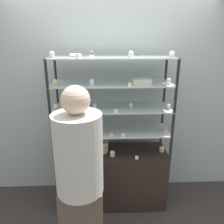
% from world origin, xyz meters
% --- Properties ---
extents(ground_plane, '(20.00, 20.00, 0.00)m').
position_xyz_m(ground_plane, '(0.00, 0.00, 0.00)').
color(ground_plane, '#38332D').
extents(back_wall, '(8.00, 0.05, 2.60)m').
position_xyz_m(back_wall, '(0.00, 0.37, 1.30)').
color(back_wall, '#A8B2AD').
rests_on(back_wall, ground_plane).
extents(display_base, '(1.34, 0.45, 0.74)m').
position_xyz_m(display_base, '(0.00, 0.00, 0.37)').
color(display_base, black).
rests_on(display_base, ground_plane).
extents(display_riser_lower, '(1.34, 0.45, 0.28)m').
position_xyz_m(display_riser_lower, '(0.00, 0.00, 1.01)').
color(display_riser_lower, black).
rests_on(display_riser_lower, display_base).
extents(display_riser_middle, '(1.34, 0.45, 0.28)m').
position_xyz_m(display_riser_middle, '(0.00, 0.00, 1.29)').
color(display_riser_middle, black).
rests_on(display_riser_middle, display_riser_lower).
extents(display_riser_upper, '(1.34, 0.45, 0.28)m').
position_xyz_m(display_riser_upper, '(0.00, 0.00, 1.58)').
color(display_riser_upper, black).
rests_on(display_riser_upper, display_riser_middle).
extents(display_riser_top, '(1.34, 0.45, 0.28)m').
position_xyz_m(display_riser_top, '(0.00, 0.00, 1.86)').
color(display_riser_top, black).
rests_on(display_riser_top, display_riser_upper).
extents(layer_cake_centerpiece, '(0.17, 0.17, 0.14)m').
position_xyz_m(layer_cake_centerpiece, '(-0.13, -0.01, 0.81)').
color(layer_cake_centerpiece, '#DBBC84').
rests_on(layer_cake_centerpiece, display_base).
extents(sheet_cake_frosted, '(0.21, 0.18, 0.06)m').
position_xyz_m(sheet_cake_frosted, '(0.32, -0.01, 1.62)').
color(sheet_cake_frosted, beige).
rests_on(sheet_cake_frosted, display_riser_upper).
extents(cupcake_0, '(0.06, 0.06, 0.07)m').
position_xyz_m(cupcake_0, '(-0.61, -0.12, 0.78)').
color(cupcake_0, beige).
rests_on(cupcake_0, display_base).
extents(cupcake_1, '(0.06, 0.06, 0.07)m').
position_xyz_m(cupcake_1, '(0.00, -0.12, 0.78)').
color(cupcake_1, beige).
rests_on(cupcake_1, display_base).
extents(cupcake_2, '(0.06, 0.06, 0.07)m').
position_xyz_m(cupcake_2, '(0.61, -0.03, 0.78)').
color(cupcake_2, beige).
rests_on(cupcake_2, display_base).
extents(price_tag_0, '(0.04, 0.00, 0.04)m').
position_xyz_m(price_tag_0, '(0.28, -0.21, 0.77)').
color(price_tag_0, white).
rests_on(price_tag_0, display_base).
extents(cupcake_3, '(0.06, 0.06, 0.07)m').
position_xyz_m(cupcake_3, '(-0.59, -0.08, 1.06)').
color(cupcake_3, beige).
rests_on(cupcake_3, display_riser_lower).
extents(cupcake_4, '(0.06, 0.06, 0.07)m').
position_xyz_m(cupcake_4, '(-0.01, -0.12, 1.06)').
color(cupcake_4, beige).
rests_on(cupcake_4, display_riser_lower).
extents(cupcake_5, '(0.06, 0.06, 0.07)m').
position_xyz_m(cupcake_5, '(0.62, -0.07, 1.06)').
color(cupcake_5, '#CCB28C').
rests_on(cupcake_5, display_riser_lower).
extents(price_tag_1, '(0.04, 0.00, 0.04)m').
position_xyz_m(price_tag_1, '(0.12, -0.21, 1.05)').
color(price_tag_1, white).
rests_on(price_tag_1, display_riser_lower).
extents(cupcake_6, '(0.05, 0.05, 0.06)m').
position_xyz_m(cupcake_6, '(-0.63, -0.06, 1.34)').
color(cupcake_6, '#CCB28C').
rests_on(cupcake_6, display_riser_middle).
extents(cupcake_7, '(0.05, 0.05, 0.06)m').
position_xyz_m(cupcake_7, '(-0.20, -0.04, 1.34)').
color(cupcake_7, white).
rests_on(cupcake_7, display_riser_middle).
extents(cupcake_8, '(0.05, 0.05, 0.06)m').
position_xyz_m(cupcake_8, '(0.21, -0.03, 1.34)').
color(cupcake_8, '#CCB28C').
rests_on(cupcake_8, display_riser_middle).
extents(cupcake_9, '(0.05, 0.05, 0.06)m').
position_xyz_m(cupcake_9, '(0.63, -0.10, 1.34)').
color(cupcake_9, '#CCB28C').
rests_on(cupcake_9, display_riser_middle).
extents(price_tag_2, '(0.04, 0.00, 0.04)m').
position_xyz_m(price_tag_2, '(0.04, -0.21, 1.33)').
color(price_tag_2, white).
rests_on(price_tag_2, display_riser_middle).
extents(cupcake_10, '(0.05, 0.05, 0.07)m').
position_xyz_m(cupcake_10, '(-0.60, -0.10, 1.63)').
color(cupcake_10, '#CCB28C').
rests_on(cupcake_10, display_riser_upper).
extents(cupcake_11, '(0.05, 0.05, 0.07)m').
position_xyz_m(cupcake_11, '(-0.22, -0.09, 1.63)').
color(cupcake_11, white).
rests_on(cupcake_11, display_riser_upper).
extents(cupcake_12, '(0.05, 0.05, 0.07)m').
position_xyz_m(cupcake_12, '(0.61, -0.09, 1.63)').
color(cupcake_12, white).
rests_on(cupcake_12, display_riser_upper).
extents(price_tag_3, '(0.04, 0.00, 0.04)m').
position_xyz_m(price_tag_3, '(0.17, -0.21, 1.62)').
color(price_tag_3, white).
rests_on(price_tag_3, display_riser_upper).
extents(cupcake_13, '(0.06, 0.06, 0.07)m').
position_xyz_m(cupcake_13, '(-0.61, -0.10, 1.91)').
color(cupcake_13, '#CCB28C').
rests_on(cupcake_13, display_riser_top).
extents(cupcake_14, '(0.06, 0.06, 0.07)m').
position_xyz_m(cupcake_14, '(-0.22, -0.04, 1.91)').
color(cupcake_14, white).
rests_on(cupcake_14, display_riser_top).
extents(cupcake_15, '(0.06, 0.06, 0.07)m').
position_xyz_m(cupcake_15, '(0.19, -0.11, 1.91)').
color(cupcake_15, white).
rests_on(cupcake_15, display_riser_top).
extents(cupcake_16, '(0.06, 0.06, 0.07)m').
position_xyz_m(cupcake_16, '(0.61, -0.12, 1.91)').
color(cupcake_16, '#CCB28C').
rests_on(cupcake_16, display_riser_top).
extents(price_tag_4, '(0.04, 0.00, 0.04)m').
position_xyz_m(price_tag_4, '(-0.35, -0.21, 1.90)').
color(price_tag_4, white).
rests_on(price_tag_4, display_riser_top).
extents(donut_glazed, '(0.14, 0.14, 0.03)m').
position_xyz_m(donut_glazed, '(-0.40, 0.06, 1.89)').
color(donut_glazed, '#EFE5CC').
rests_on(donut_glazed, display_riser_top).
extents(customer_figure, '(0.40, 0.40, 1.73)m').
position_xyz_m(customer_figure, '(-0.31, -0.79, 0.93)').
color(customer_figure, brown).
rests_on(customer_figure, ground_plane).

